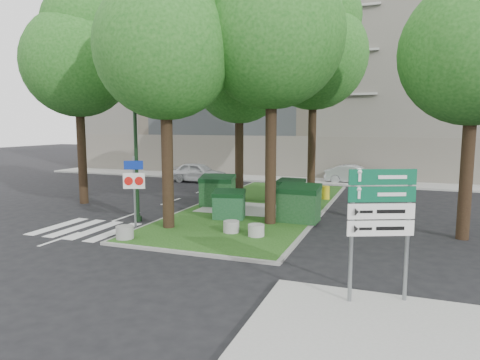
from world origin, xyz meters
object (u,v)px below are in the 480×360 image
at_px(tree_median_far, 316,45).
at_px(dumpster_a, 217,191).
at_px(tree_street_right, 478,37).
at_px(car_silver, 354,175).
at_px(tree_median_near_left, 168,35).
at_px(tree_median_near_right, 275,21).
at_px(bollard_left, 125,232).
at_px(bollard_right, 256,230).
at_px(car_white, 198,172).
at_px(directional_sign, 381,214).
at_px(litter_bin, 326,193).
at_px(traffic_sign_pole, 134,182).
at_px(dumpster_b, 229,205).
at_px(bollard_mid, 231,227).
at_px(dumpster_c, 291,191).
at_px(dumpster_d, 299,203).
at_px(tree_median_mid, 241,66).
at_px(street_lamp, 135,132).
at_px(tree_street_left, 79,52).

bearing_deg(tree_median_far, dumpster_a, -127.97).
height_order(tree_street_right, car_silver, tree_street_right).
relative_size(tree_median_near_left, tree_median_near_right, 0.92).
relative_size(tree_street_right, bollard_left, 16.43).
height_order(bollard_right, car_white, car_white).
relative_size(tree_median_near_left, directional_sign, 3.52).
distance_m(tree_median_near_right, litter_bin, 9.92).
xyz_separation_m(tree_median_far, traffic_sign_pole, (-5.26, -9.61, -6.50)).
bearing_deg(tree_median_near_right, car_silver, 82.23).
relative_size(dumpster_b, directional_sign, 0.50).
xyz_separation_m(dumpster_b, car_silver, (3.86, 13.63, -0.06)).
height_order(tree_median_near_right, bollard_mid, tree_median_near_right).
distance_m(dumpster_c, bollard_left, 9.45).
height_order(tree_median_far, litter_bin, tree_median_far).
bearing_deg(bollard_mid, dumpster_d, 53.70).
xyz_separation_m(dumpster_d, litter_bin, (0.20, 5.70, -0.39)).
relative_size(tree_median_near_left, dumpster_b, 7.09).
relative_size(bollard_left, litter_bin, 0.87).
bearing_deg(dumpster_b, bollard_mid, -78.37).
relative_size(dumpster_d, litter_bin, 2.43).
height_order(tree_median_mid, street_lamp, tree_median_mid).
bearing_deg(tree_median_near_right, tree_street_left, 171.87).
distance_m(tree_median_near_right, bollard_mid, 7.97).
height_order(bollard_left, car_white, car_white).
bearing_deg(litter_bin, bollard_left, -116.93).
bearing_deg(dumpster_c, tree_median_near_right, -77.79).
distance_m(dumpster_d, directional_sign, 8.09).
relative_size(tree_median_mid, traffic_sign_pole, 3.53).
bearing_deg(dumpster_b, tree_street_right, -10.08).
distance_m(bollard_mid, directional_sign, 7.27).
bearing_deg(bollard_mid, tree_median_near_left, -179.14).
bearing_deg(traffic_sign_pole, street_lamp, 95.65).
bearing_deg(bollard_mid, dumpster_b, 113.67).
distance_m(tree_median_mid, dumpster_c, 6.79).
height_order(dumpster_a, car_silver, dumpster_a).
bearing_deg(traffic_sign_pole, bollard_right, -23.38).
height_order(tree_median_near_right, bollard_right, tree_median_near_right).
height_order(tree_median_near_left, tree_median_mid, tree_median_near_left).
bearing_deg(tree_median_near_left, car_silver, 71.20).
bearing_deg(litter_bin, street_lamp, -131.68).
height_order(dumpster_c, car_white, car_white).
height_order(dumpster_b, bollard_right, dumpster_b).
bearing_deg(directional_sign, litter_bin, 80.90).
relative_size(bollard_right, litter_bin, 0.83).
relative_size(tree_median_far, bollard_right, 20.40).
distance_m(tree_median_mid, bollard_mid, 9.48).
height_order(tree_street_left, car_silver, tree_street_left).
distance_m(dumpster_c, car_silver, 9.52).
bearing_deg(street_lamp, tree_median_far, 56.21).
relative_size(tree_median_mid, bollard_right, 17.09).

